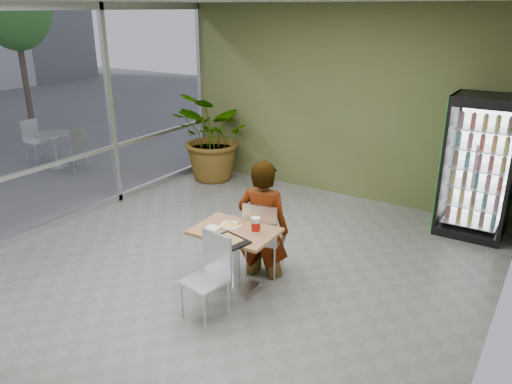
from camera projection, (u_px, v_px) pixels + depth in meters
ground at (219, 276)px, 6.16m from camera, size 7.00×7.00×0.00m
room_envelope at (216, 151)px, 5.61m from camera, size 6.00×7.00×3.20m
storefront_frame at (47, 120)px, 7.12m from camera, size 0.10×7.00×3.20m
dining_table at (235, 247)px, 5.73m from camera, size 0.96×0.69×0.75m
chair_far at (262, 233)px, 6.01m from camera, size 0.51×0.51×0.96m
chair_near at (211, 269)px, 5.23m from camera, size 0.46×0.47×0.92m
seated_woman at (263, 230)px, 6.05m from camera, size 0.73×0.55×1.76m
pizza_plate at (231, 224)px, 5.75m from camera, size 0.34×0.34×0.03m
soda_cup at (256, 226)px, 5.54m from camera, size 0.11×0.11×0.19m
napkin_stack at (213, 228)px, 5.66m from camera, size 0.18×0.18×0.02m
cafeteria_tray at (230, 241)px, 5.36m from camera, size 0.45×0.37×0.02m
beverage_fridge at (478, 167)px, 6.99m from camera, size 0.92×0.71×2.02m
potted_plant at (215, 137)px, 9.32m from camera, size 1.90×1.79×1.69m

